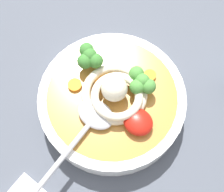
% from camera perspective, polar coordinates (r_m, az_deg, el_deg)
% --- Properties ---
extents(table_slab, '(1.32, 1.32, 0.03)m').
position_cam_1_polar(table_slab, '(0.53, -1.65, -5.99)').
color(table_slab, '#474C56').
rests_on(table_slab, ground).
extents(soup_bowl, '(0.24, 0.24, 0.05)m').
position_cam_1_polar(soup_bowl, '(0.51, -0.00, -0.98)').
color(soup_bowl, white).
rests_on(soup_bowl, table_slab).
extents(noodle_pile, '(0.11, 0.11, 0.05)m').
position_cam_1_polar(noodle_pile, '(0.47, 0.51, 0.57)').
color(noodle_pile, beige).
rests_on(noodle_pile, soup_bowl).
extents(soup_spoon, '(0.06, 0.17, 0.02)m').
position_cam_1_polar(soup_spoon, '(0.46, -4.10, -4.70)').
color(soup_spoon, '#B7B7BC').
rests_on(soup_spoon, soup_bowl).
extents(chili_sauce_dollop, '(0.05, 0.04, 0.02)m').
position_cam_1_polar(chili_sauce_dollop, '(0.46, 4.87, -4.83)').
color(chili_sauce_dollop, '#B2190F').
rests_on(chili_sauce_dollop, soup_bowl).
extents(broccoli_floret_left, '(0.05, 0.04, 0.04)m').
position_cam_1_polar(broccoli_floret_left, '(0.47, 5.52, 2.54)').
color(broccoli_floret_left, '#7A9E60').
rests_on(broccoli_floret_left, soup_bowl).
extents(broccoli_floret_beside_chili, '(0.05, 0.04, 0.04)m').
position_cam_1_polar(broccoli_floret_beside_chili, '(0.49, -4.25, 7.24)').
color(broccoli_floret_beside_chili, '#7A9E60').
rests_on(broccoli_floret_beside_chili, soup_bowl).
extents(carrot_slice_beside_noodles, '(0.03, 0.03, 0.00)m').
position_cam_1_polar(carrot_slice_beside_noodles, '(0.50, -1.76, 3.05)').
color(carrot_slice_beside_noodles, orange).
rests_on(carrot_slice_beside_noodles, soup_bowl).
extents(carrot_slice_front, '(0.02, 0.02, 0.01)m').
position_cam_1_polar(carrot_slice_front, '(0.50, 7.04, 3.81)').
color(carrot_slice_front, orange).
rests_on(carrot_slice_front, soup_bowl).
extents(carrot_slice_rear, '(0.02, 0.02, 0.01)m').
position_cam_1_polar(carrot_slice_rear, '(0.49, -6.94, 2.04)').
color(carrot_slice_rear, orange).
rests_on(carrot_slice_rear, soup_bowl).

